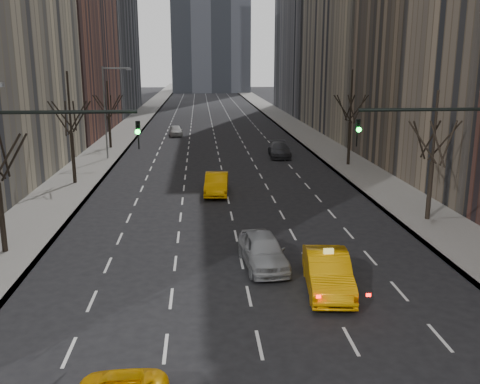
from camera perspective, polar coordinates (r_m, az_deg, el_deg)
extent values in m
cube|color=slate|center=(79.96, -11.79, 6.64)|extent=(4.50, 320.00, 0.15)
cube|color=slate|center=(80.55, 5.89, 6.91)|extent=(4.50, 320.00, 0.15)
cylinder|color=black|center=(29.56, -24.08, -2.51)|extent=(0.28, 0.28, 3.57)
cylinder|color=black|center=(29.66, -23.84, 3.55)|extent=(0.42, 1.80, 2.52)
cylinder|color=black|center=(28.93, -22.96, 3.40)|extent=(1.74, 0.72, 2.52)
cylinder|color=black|center=(28.19, -23.78, 3.08)|extent=(1.46, 1.25, 2.52)
cylinder|color=black|center=(44.51, -17.36, 3.49)|extent=(0.28, 0.28, 3.99)
cylinder|color=black|center=(43.99, -17.77, 9.10)|extent=(0.16, 0.16, 4.75)
cylinder|color=black|center=(44.87, -17.23, 7.74)|extent=(0.42, 1.80, 2.52)
cylinder|color=black|center=(44.19, -16.55, 7.70)|extent=(1.74, 0.72, 2.52)
cylinder|color=black|center=(43.40, -16.97, 7.57)|extent=(1.46, 1.25, 2.52)
cylinder|color=black|center=(43.30, -18.10, 7.48)|extent=(0.42, 1.80, 2.52)
cylinder|color=black|center=(43.99, -18.78, 7.52)|extent=(1.74, 0.72, 2.52)
cylinder|color=black|center=(44.78, -18.33, 7.65)|extent=(1.46, 1.25, 2.52)
cylinder|color=black|center=(62.03, -13.71, 6.18)|extent=(0.28, 0.28, 3.36)
cylinder|color=black|center=(61.68, -13.91, 9.57)|extent=(0.16, 0.16, 4.00)
cylinder|color=black|center=(62.54, -13.60, 8.93)|extent=(0.42, 1.80, 2.52)
cylinder|color=black|center=(61.90, -13.07, 8.91)|extent=(1.74, 0.72, 2.52)
cylinder|color=black|center=(61.08, -13.33, 8.84)|extent=(1.46, 1.25, 2.52)
cylinder|color=black|center=(60.92, -14.13, 8.78)|extent=(0.42, 1.80, 2.52)
cylinder|color=black|center=(61.58, -14.66, 8.80)|extent=(1.74, 0.72, 2.52)
cylinder|color=black|center=(62.39, -14.39, 8.87)|extent=(1.46, 1.25, 2.52)
cylinder|color=black|center=(34.59, 19.56, 0.14)|extent=(0.28, 0.28, 3.57)
cylinder|color=black|center=(33.94, 20.09, 6.57)|extent=(0.16, 0.16, 4.25)
cylinder|color=black|center=(34.88, 19.63, 5.29)|extent=(0.42, 1.80, 2.52)
cylinder|color=black|center=(34.65, 21.00, 5.13)|extent=(1.74, 0.72, 2.52)
cylinder|color=black|center=(33.83, 21.37, 4.91)|extent=(1.46, 1.25, 2.52)
cylinder|color=black|center=(33.23, 20.32, 4.85)|extent=(0.42, 1.80, 2.52)
cylinder|color=black|center=(33.46, 18.90, 5.02)|extent=(1.74, 0.72, 2.52)
cylinder|color=black|center=(34.29, 18.59, 5.24)|extent=(1.46, 1.25, 2.52)
cylinder|color=black|center=(51.22, 11.56, 5.12)|extent=(0.28, 0.28, 3.99)
cylinder|color=black|center=(50.76, 11.80, 10.00)|extent=(0.16, 0.16, 4.75)
cylinder|color=black|center=(51.70, 11.64, 8.79)|extent=(0.42, 1.80, 2.52)
cylinder|color=black|center=(51.35, 12.52, 8.72)|extent=(1.74, 0.72, 2.52)
cylinder|color=black|center=(50.50, 12.63, 8.63)|extent=(1.46, 1.25, 2.52)
cylinder|color=black|center=(49.99, 11.83, 8.62)|extent=(0.42, 1.80, 2.52)
cylinder|color=black|center=(50.35, 10.93, 8.70)|extent=(1.74, 0.72, 2.52)
cylinder|color=black|center=(51.20, 10.85, 8.78)|extent=(1.46, 1.25, 2.52)
cylinder|color=black|center=(21.54, -19.61, 8.03)|extent=(6.50, 0.14, 0.14)
imported|color=black|center=(21.03, -10.79, 5.98)|extent=(0.18, 0.22, 1.10)
sphere|color=#0CFF33|center=(20.83, -10.86, 6.33)|extent=(0.20, 0.20, 0.20)
cylinder|color=black|center=(22.86, 20.44, 8.25)|extent=(6.50, 0.14, 0.14)
imported|color=black|center=(21.81, 12.41, 6.18)|extent=(0.18, 0.22, 1.10)
sphere|color=#0CFF33|center=(21.62, 12.57, 6.51)|extent=(0.20, 0.20, 0.20)
cylinder|color=slate|center=(54.73, -14.20, 8.16)|extent=(0.16, 0.16, 9.00)
cylinder|color=slate|center=(54.30, -13.09, 12.73)|extent=(2.60, 0.14, 0.14)
cube|color=slate|center=(54.14, -11.79, 12.69)|extent=(0.50, 0.22, 0.15)
imported|color=orange|center=(23.40, 9.34, -8.43)|extent=(2.30, 5.26, 1.68)
imported|color=gray|center=(25.74, 2.46, -6.24)|extent=(2.34, 4.91, 1.62)
imported|color=#FFA905|center=(39.63, -2.51, 0.89)|extent=(2.00, 4.86, 1.56)
imported|color=#323338|center=(55.32, 4.22, 4.51)|extent=(2.30, 5.18, 1.48)
imported|color=silver|center=(71.65, -6.86, 6.52)|extent=(2.01, 4.17, 1.37)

